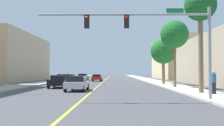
{
  "coord_description": "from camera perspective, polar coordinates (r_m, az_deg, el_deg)",
  "views": [
    {
      "loc": [
        2.16,
        -4.25,
        1.86
      ],
      "look_at": [
        1.85,
        23.82,
        2.79
      ],
      "focal_mm": 41.78,
      "sensor_mm": 36.0,
      "label": 1
    }
  ],
  "objects": [
    {
      "name": "ground",
      "position": [
        46.33,
        -2.05,
        -4.2
      ],
      "size": [
        192.0,
        192.0,
        0.0
      ],
      "primitive_type": "plane",
      "color": "#47474C"
    },
    {
      "name": "sidewalk_left",
      "position": [
        47.7,
        -13.4,
        -3.99
      ],
      "size": [
        3.26,
        168.0,
        0.15
      ],
      "primitive_type": "cube",
      "color": "#9E9B93",
      "rests_on": "ground"
    },
    {
      "name": "sidewalk_right",
      "position": [
        46.84,
        9.51,
        -4.06
      ],
      "size": [
        3.26,
        168.0,
        0.15
      ],
      "primitive_type": "cube",
      "color": "beige",
      "rests_on": "ground"
    },
    {
      "name": "lane_marking_center",
      "position": [
        46.33,
        -2.05,
        -4.19
      ],
      "size": [
        0.16,
        144.0,
        0.01
      ],
      "primitive_type": "cube",
      "color": "yellow",
      "rests_on": "ground"
    },
    {
      "name": "building_left_far",
      "position": [
        55.99,
        -22.53,
        1.02
      ],
      "size": [
        11.81,
        25.48,
        9.15
      ],
      "primitive_type": "cube",
      "color": "tan",
      "rests_on": "ground"
    },
    {
      "name": "building_right_far",
      "position": [
        73.03,
        15.8,
        0.87
      ],
      "size": [
        14.66,
        25.39,
        10.59
      ],
      "primitive_type": "cube",
      "color": "beige",
      "rests_on": "ground"
    },
    {
      "name": "traffic_signal_mast",
      "position": [
        16.82,
        9.11,
        7.0
      ],
      "size": [
        10.94,
        0.36,
        5.81
      ],
      "color": "gray",
      "rests_on": "sidewalk_right"
    },
    {
      "name": "palm_near",
      "position": [
        23.12,
        18.76,
        11.47
      ],
      "size": [
        2.63,
        2.63,
        8.52
      ],
      "color": "brown",
      "rests_on": "sidewalk_right"
    },
    {
      "name": "palm_mid",
      "position": [
        30.29,
        13.49,
        6.02
      ],
      "size": [
        3.17,
        3.17,
        7.5
      ],
      "color": "brown",
      "rests_on": "sidewalk_right"
    },
    {
      "name": "palm_far",
      "position": [
        37.88,
        11.17,
        2.52
      ],
      "size": [
        3.65,
        3.65,
        6.47
      ],
      "color": "brown",
      "rests_on": "sidewalk_right"
    },
    {
      "name": "car_red",
      "position": [
        50.79,
        -3.31,
        -3.21
      ],
      "size": [
        1.87,
        3.93,
        1.32
      ],
      "rotation": [
        0.0,
        0.0,
        -0.03
      ],
      "color": "red",
      "rests_on": "ground"
    },
    {
      "name": "car_yellow",
      "position": [
        43.27,
        -10.61,
        -3.32
      ],
      "size": [
        1.94,
        3.96,
        1.47
      ],
      "rotation": [
        0.0,
        0.0,
        3.12
      ],
      "color": "gold",
      "rests_on": "ground"
    },
    {
      "name": "car_silver",
      "position": [
        25.43,
        -7.64,
        -4.41
      ],
      "size": [
        1.93,
        4.48,
        1.45
      ],
      "rotation": [
        0.0,
        0.0,
        -0.03
      ],
      "color": "#BCBCC1",
      "rests_on": "ground"
    },
    {
      "name": "car_green",
      "position": [
        55.2,
        -6.36,
        -3.05
      ],
      "size": [
        1.94,
        4.6,
        1.42
      ],
      "rotation": [
        0.0,
        0.0,
        -0.03
      ],
      "color": "#196638",
      "rests_on": "ground"
    },
    {
      "name": "car_black",
      "position": [
        30.65,
        -11.55,
        -3.94
      ],
      "size": [
        2.03,
        4.44,
        1.45
      ],
      "rotation": [
        0.0,
        0.0,
        0.04
      ],
      "color": "black",
      "rests_on": "ground"
    },
    {
      "name": "car_gray",
      "position": [
        37.1,
        -9.62,
        -3.56
      ],
      "size": [
        1.92,
        3.94,
        1.48
      ],
      "rotation": [
        0.0,
        0.0,
        0.02
      ],
      "color": "slate",
      "rests_on": "ground"
    },
    {
      "name": "pedestrian",
      "position": [
        21.5,
        21.37,
        -3.94
      ],
      "size": [
        0.38,
        0.38,
        1.78
      ],
      "rotation": [
        0.0,
        0.0,
        1.62
      ],
      "color": "black",
      "rests_on": "sidewalk_right"
    }
  ]
}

